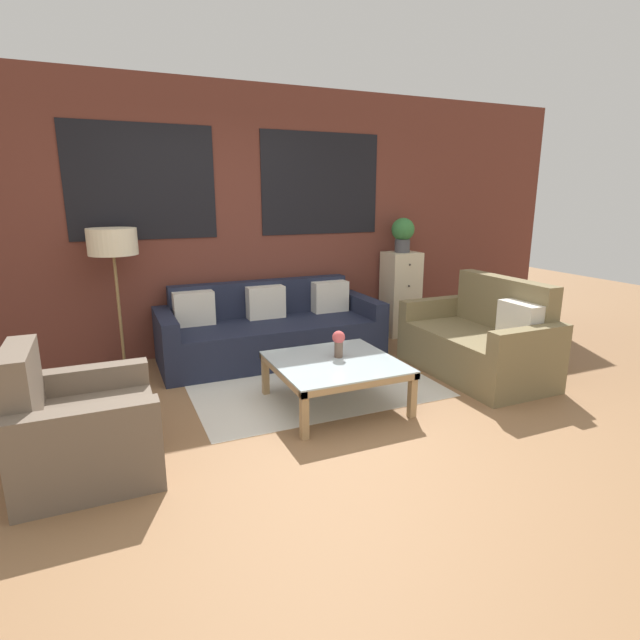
% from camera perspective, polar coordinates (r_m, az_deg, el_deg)
% --- Properties ---
extents(ground_plane, '(16.00, 16.00, 0.00)m').
position_cam_1_polar(ground_plane, '(3.62, 1.67, -13.58)').
color(ground_plane, '#8E6642').
extents(wall_back_brick, '(8.40, 0.09, 2.80)m').
position_cam_1_polar(wall_back_brick, '(5.52, -9.30, 11.09)').
color(wall_back_brick, brown).
rests_on(wall_back_brick, ground_plane).
extents(rug, '(2.15, 1.78, 0.00)m').
position_cam_1_polar(rug, '(4.71, -1.56, -6.82)').
color(rug, silver).
rests_on(rug, ground_plane).
extents(couch_dark, '(2.29, 0.88, 0.78)m').
position_cam_1_polar(couch_dark, '(5.28, -5.66, -1.33)').
color(couch_dark, '#1E2338').
rests_on(couch_dark, ground_plane).
extents(settee_vintage, '(0.80, 1.45, 0.92)m').
position_cam_1_polar(settee_vintage, '(5.01, 17.81, -2.48)').
color(settee_vintage, olive).
rests_on(settee_vintage, ground_plane).
extents(armchair_corner, '(0.80, 0.87, 0.84)m').
position_cam_1_polar(armchair_corner, '(3.47, -25.58, -11.27)').
color(armchair_corner, '#6B5B4C').
rests_on(armchair_corner, ground_plane).
extents(coffee_table, '(0.98, 0.98, 0.38)m').
position_cam_1_polar(coffee_table, '(4.06, 1.72, -5.37)').
color(coffee_table, silver).
rests_on(coffee_table, ground_plane).
extents(floor_lamp, '(0.44, 0.44, 1.39)m').
position_cam_1_polar(floor_lamp, '(5.00, -22.59, 7.69)').
color(floor_lamp, olive).
rests_on(floor_lamp, ground_plane).
extents(drawer_cabinet, '(0.40, 0.37, 1.02)m').
position_cam_1_polar(drawer_cabinet, '(6.17, 9.17, 2.96)').
color(drawer_cabinet, beige).
rests_on(drawer_cabinet, ground_plane).
extents(potted_plant, '(0.27, 0.27, 0.40)m').
position_cam_1_polar(potted_plant, '(6.07, 9.44, 9.81)').
color(potted_plant, '#47474C').
rests_on(potted_plant, drawer_cabinet).
extents(flower_vase, '(0.11, 0.11, 0.22)m').
position_cam_1_polar(flower_vase, '(4.10, 2.14, -2.48)').
color(flower_vase, brown).
rests_on(flower_vase, coffee_table).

